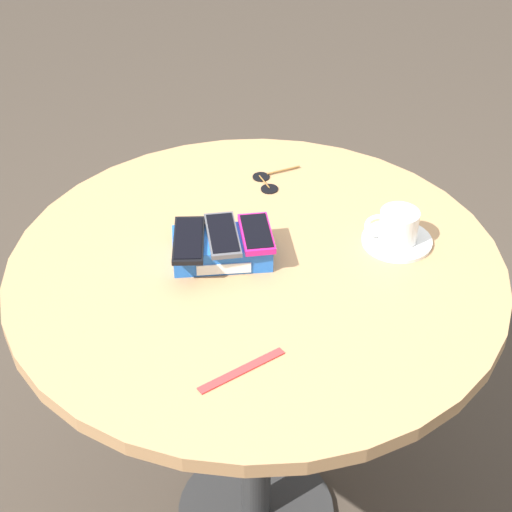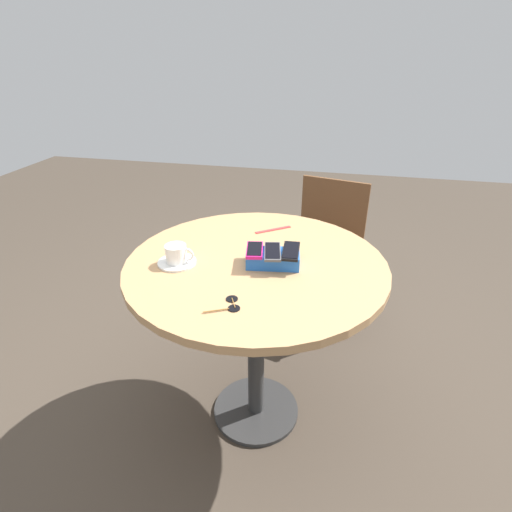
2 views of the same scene
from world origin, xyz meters
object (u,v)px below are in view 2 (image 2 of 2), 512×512
(lanyard_strap, at_px, (273,230))
(phone_box, at_px, (273,259))
(round_table, at_px, (256,289))
(phone_magenta, at_px, (255,250))
(saucer, at_px, (177,262))
(phone_gray, at_px, (273,251))
(coffee_cup, at_px, (177,253))
(phone_black, at_px, (291,251))
(sunglasses, at_px, (231,304))
(chair_near_window, at_px, (324,247))

(lanyard_strap, bearing_deg, phone_box, 99.94)
(round_table, xyz_separation_m, phone_magenta, (-0.00, 0.02, 0.18))
(phone_box, bearing_deg, saucer, 10.82)
(phone_magenta, bearing_deg, phone_gray, -175.70)
(coffee_cup, bearing_deg, round_table, -163.71)
(round_table, relative_size, lanyard_strap, 5.82)
(phone_box, distance_m, phone_gray, 0.03)
(round_table, height_order, phone_gray, phone_gray)
(round_table, distance_m, saucer, 0.31)
(phone_box, xyz_separation_m, saucer, (0.34, 0.07, -0.02))
(saucer, bearing_deg, phone_black, -168.88)
(phone_black, height_order, sunglasses, phone_black)
(phone_black, bearing_deg, phone_box, 12.77)
(round_table, xyz_separation_m, coffee_cup, (0.27, 0.08, 0.16))
(coffee_cup, bearing_deg, phone_gray, -169.70)
(phone_box, relative_size, lanyard_strap, 1.20)
(phone_black, bearing_deg, sunglasses, 64.30)
(saucer, height_order, coffee_cup, coffee_cup)
(phone_black, bearing_deg, phone_gray, 15.81)
(phone_gray, height_order, lanyard_strap, phone_gray)
(phone_black, height_order, chair_near_window, phone_black)
(phone_magenta, relative_size, saucer, 0.93)
(phone_box, height_order, coffee_cup, coffee_cup)
(phone_black, relative_size, coffee_cup, 1.39)
(round_table, distance_m, sunglasses, 0.32)
(phone_magenta, height_order, lanyard_strap, phone_magenta)
(saucer, bearing_deg, round_table, -163.83)
(round_table, relative_size, phone_magenta, 7.38)
(round_table, distance_m, lanyard_strap, 0.31)
(coffee_cup, bearing_deg, phone_box, -169.11)
(phone_magenta, height_order, sunglasses, phone_magenta)
(saucer, distance_m, lanyard_strap, 0.47)
(sunglasses, bearing_deg, lanyard_strap, -92.60)
(round_table, bearing_deg, saucer, 16.17)
(sunglasses, height_order, chair_near_window, chair_near_window)
(phone_gray, bearing_deg, sunglasses, 74.21)
(phone_black, xyz_separation_m, lanyard_strap, (0.11, -0.29, -0.05))
(sunglasses, relative_size, chair_near_window, 0.14)
(phone_box, bearing_deg, phone_black, -167.23)
(round_table, height_order, chair_near_window, chair_near_window)
(phone_box, bearing_deg, coffee_cup, 10.89)
(saucer, bearing_deg, phone_gray, -169.77)
(phone_box, xyz_separation_m, sunglasses, (0.08, 0.28, -0.02))
(coffee_cup, bearing_deg, chair_near_window, -117.02)
(phone_black, bearing_deg, coffee_cup, 11.18)
(phone_gray, distance_m, lanyard_strap, 0.31)
(phone_gray, xyz_separation_m, phone_magenta, (0.06, 0.00, 0.00))
(phone_magenta, relative_size, lanyard_strap, 0.79)
(round_table, bearing_deg, phone_box, 167.42)
(round_table, relative_size, phone_black, 6.54)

